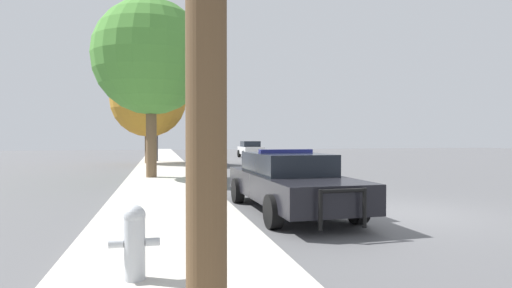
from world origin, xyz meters
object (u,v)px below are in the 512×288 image
(car_background_oncoming, at_px, (251,149))
(tree_sidewalk_mid, at_px, (148,100))
(traffic_light, at_px, (181,107))
(police_car, at_px, (289,180))
(car_background_midblock, at_px, (208,154))
(tree_sidewalk_near, at_px, (151,58))
(fire_hydrant, at_px, (135,240))

(car_background_oncoming, height_order, tree_sidewalk_mid, tree_sidewalk_mid)
(traffic_light, relative_size, tree_sidewalk_mid, 0.83)
(police_car, xyz_separation_m, car_background_midblock, (0.08, 16.80, 0.01))
(car_background_midblock, xyz_separation_m, tree_sidewalk_mid, (-3.72, 1.05, 3.51))
(tree_sidewalk_near, height_order, tree_sidewalk_mid, tree_sidewalk_near)
(traffic_light, height_order, tree_sidewalk_near, tree_sidewalk_near)
(fire_hydrant, xyz_separation_m, tree_sidewalk_near, (-0.05, 12.36, 4.48))
(traffic_light, bearing_deg, tree_sidewalk_near, -98.51)
(fire_hydrant, height_order, traffic_light, traffic_light)
(fire_hydrant, xyz_separation_m, traffic_light, (1.78, 24.55, 3.42))
(traffic_light, relative_size, tree_sidewalk_near, 0.74)
(fire_hydrant, bearing_deg, traffic_light, 85.85)
(fire_hydrant, height_order, car_background_midblock, car_background_midblock)
(police_car, distance_m, tree_sidewalk_mid, 18.55)
(fire_hydrant, xyz_separation_m, car_background_oncoming, (8.28, 30.39, 0.20))
(tree_sidewalk_near, bearing_deg, police_car, -67.82)
(car_background_midblock, xyz_separation_m, car_background_oncoming, (4.96, 9.30, 0.04))
(fire_hydrant, xyz_separation_m, tree_sidewalk_mid, (-0.40, 22.14, 3.67))
(police_car, relative_size, tree_sidewalk_mid, 0.81)
(police_car, height_order, car_background_oncoming, car_background_oncoming)
(car_background_oncoming, distance_m, tree_sidewalk_near, 20.32)
(traffic_light, height_order, car_background_oncoming, traffic_light)
(police_car, height_order, tree_sidewalk_near, tree_sidewalk_near)
(traffic_light, distance_m, car_background_midblock, 4.99)
(car_background_midblock, height_order, tree_sidewalk_mid, tree_sidewalk_mid)
(fire_hydrant, bearing_deg, tree_sidewalk_near, 90.21)
(tree_sidewalk_mid, bearing_deg, car_background_midblock, -15.80)
(car_background_midblock, xyz_separation_m, tree_sidewalk_near, (-3.36, -8.73, 4.32))
(fire_hydrant, distance_m, car_background_oncoming, 31.50)
(fire_hydrant, relative_size, traffic_light, 0.16)
(police_car, distance_m, car_background_midblock, 16.80)
(fire_hydrant, distance_m, traffic_light, 24.85)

